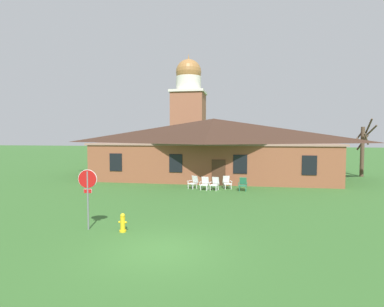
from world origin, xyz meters
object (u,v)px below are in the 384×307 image
object	(u,v)px
lawn_chair_left_end	(215,183)
lawn_chair_by_porch	(193,182)
lawn_chair_middle	(227,182)
stop_sign	(88,187)
fire_hydrant	(123,223)
lawn_chair_right_end	(243,184)
lawn_chair_near_door	(205,183)

from	to	relation	value
lawn_chair_left_end	lawn_chair_by_porch	bearing A→B (deg)	166.29
lawn_chair_middle	lawn_chair_left_end	bearing A→B (deg)	-136.42
stop_sign	fire_hydrant	xyz separation A→B (m)	(1.57, -0.04, -1.46)
stop_sign	lawn_chair_left_end	size ratio (longest dim) A/B	2.71
lawn_chair_right_end	fire_hydrant	world-z (taller)	lawn_chair_right_end
lawn_chair_left_end	lawn_chair_near_door	bearing A→B (deg)	-179.65
lawn_chair_left_end	lawn_chair_right_end	size ratio (longest dim) A/B	1.00
lawn_chair_right_end	stop_sign	bearing A→B (deg)	-122.11
lawn_chair_left_end	fire_hydrant	world-z (taller)	lawn_chair_left_end
lawn_chair_by_porch	lawn_chair_near_door	bearing A→B (deg)	-24.37
stop_sign	lawn_chair_by_porch	distance (m)	11.13
lawn_chair_by_porch	lawn_chair_near_door	distance (m)	0.99
stop_sign	lawn_chair_middle	size ratio (longest dim) A/B	2.71
lawn_chair_near_door	lawn_chair_left_end	world-z (taller)	same
lawn_chair_right_end	lawn_chair_middle	bearing A→B (deg)	150.48
stop_sign	fire_hydrant	size ratio (longest dim) A/B	3.28
lawn_chair_by_porch	lawn_chair_right_end	xyz separation A→B (m)	(3.71, -0.29, 0.00)
lawn_chair_by_porch	lawn_chair_near_door	world-z (taller)	same
lawn_chair_near_door	lawn_chair_left_end	xyz separation A→B (m)	(0.76, 0.00, 0.00)
lawn_chair_near_door	lawn_chair_middle	bearing A→B (deg)	26.72
lawn_chair_left_end	stop_sign	bearing A→B (deg)	-113.51
lawn_chair_near_door	fire_hydrant	bearing A→B (deg)	-101.72
lawn_chair_middle	fire_hydrant	size ratio (longest dim) A/B	1.21
lawn_chair_middle	fire_hydrant	distance (m)	11.73
stop_sign	lawn_chair_by_porch	xyz separation A→B (m)	(2.81, 10.68, -1.34)
lawn_chair_left_end	lawn_chair_middle	world-z (taller)	same
lawn_chair_near_door	lawn_chair_left_end	size ratio (longest dim) A/B	1.00
stop_sign	fire_hydrant	world-z (taller)	stop_sign
lawn_chair_near_door	fire_hydrant	xyz separation A→B (m)	(-2.14, -10.32, -0.12)
lawn_chair_right_end	fire_hydrant	size ratio (longest dim) A/B	1.21
stop_sign	lawn_chair_near_door	distance (m)	11.01
lawn_chair_near_door	lawn_chair_middle	size ratio (longest dim) A/B	1.00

